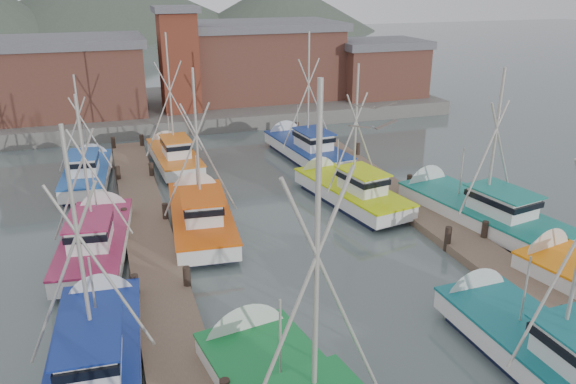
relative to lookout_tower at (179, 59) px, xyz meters
name	(u,v)px	position (x,y,z in m)	size (l,w,h in m)	color
ground	(380,336)	(2.00, -33.00, -5.55)	(260.00, 260.00, 0.00)	#455352
dock_left	(165,306)	(-5.00, -28.96, -5.34)	(2.30, 46.00, 1.50)	brown
dock_right	(478,252)	(9.00, -28.96, -5.34)	(2.30, 46.00, 1.50)	brown
quay	(198,107)	(2.00, 4.00, -4.95)	(44.00, 16.00, 1.20)	slate
shed_left	(66,76)	(-9.00, 2.00, -1.21)	(12.72, 8.48, 6.20)	brown
shed_center	(259,59)	(8.00, 4.00, -0.86)	(14.84, 9.54, 6.90)	brown
shed_right	(378,67)	(19.00, 1.00, -1.71)	(8.48, 6.36, 5.20)	brown
lookout_tower	(179,59)	(0.00, 0.00, 0.00)	(3.60, 3.60, 8.50)	maroon
distant_hills	(74,35)	(-10.76, 89.59, -5.55)	(175.00, 140.00, 42.00)	#465143
boat_5	(540,349)	(6.09, -36.13, -4.87)	(4.03, 9.43, 10.10)	black
boat_6	(98,350)	(-7.45, -31.66, -4.87)	(3.69, 8.93, 9.00)	black
boat_8	(200,214)	(-2.34, -21.65, -4.87)	(3.62, 9.31, 8.87)	black
boat_9	(346,190)	(6.08, -20.82, -4.87)	(4.13, 9.00, 8.49)	black
boat_10	(97,237)	(-7.34, -22.89, -4.87)	(3.78, 9.03, 8.16)	black
boat_11	(473,209)	(11.19, -25.47, -4.87)	(4.85, 10.38, 8.95)	black
boat_12	(173,156)	(-2.30, -11.18, -4.87)	(3.69, 8.29, 9.38)	black
boat_13	(303,147)	(6.66, -12.12, -4.87)	(3.79, 9.50, 9.44)	black
boat_14	(88,172)	(-7.73, -12.94, -4.87)	(3.21, 8.31, 7.35)	black
gull_near	(373,126)	(0.61, -34.28, 2.48)	(1.55, 0.65, 0.24)	gray
gull_far	(375,107)	(2.07, -31.49, 2.35)	(1.55, 0.62, 0.24)	gray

